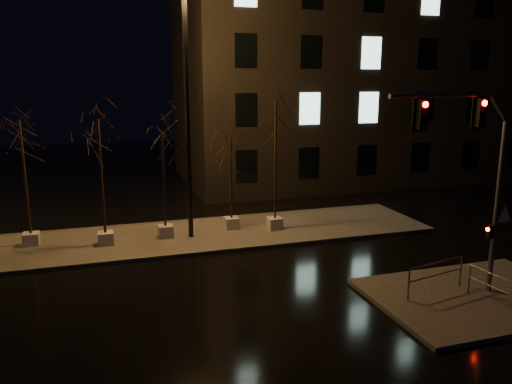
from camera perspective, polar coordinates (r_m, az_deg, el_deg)
name	(u,v)px	position (r m, az deg, el deg)	size (l,w,h in m)	color
ground	(233,285)	(18.07, -2.63, -10.62)	(90.00, 90.00, 0.00)	black
median	(200,235)	(23.55, -6.37, -4.91)	(22.00, 5.00, 0.15)	#3E3C38
sidewalk_corner	(477,297)	(18.55, 23.92, -10.86)	(7.00, 5.00, 0.15)	#3E3C38
building	(353,76)	(38.63, 10.98, 12.90)	(25.00, 12.00, 15.00)	black
tree_0	(22,149)	(22.99, -25.17, 4.45)	(1.80, 1.80, 5.53)	beige
tree_1	(100,148)	(21.94, -17.45, 4.81)	(1.80, 1.80, 5.57)	beige
tree_2	(163,155)	(22.41, -10.62, 4.16)	(1.80, 1.80, 4.97)	beige
tree_3	(231,159)	(23.47, -2.90, 3.74)	(1.80, 1.80, 4.44)	beige
tree_4	(276,131)	(23.22, 2.25, 7.00)	(1.80, 1.80, 6.22)	beige
traffic_signal_mast	(477,167)	(17.09, 23.96, 2.68)	(5.40, 0.69, 6.62)	#5C5E64
streetlight_main	(187,96)	(22.09, -7.89, 10.85)	(2.73, 0.95, 11.00)	black
guard_rail_a	(436,273)	(17.89, 19.87, -8.66)	(2.49, 0.57, 1.10)	#5C5E64
guard_rail_b	(496,286)	(17.66, 25.74, -9.65)	(0.27, 2.15, 1.02)	#5C5E64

